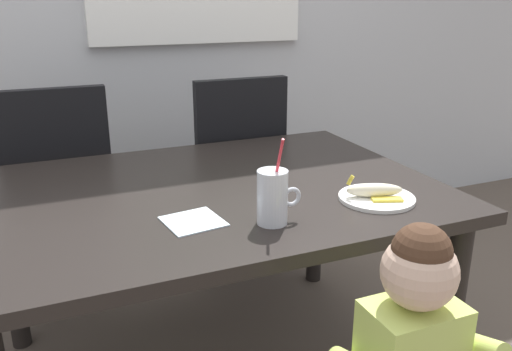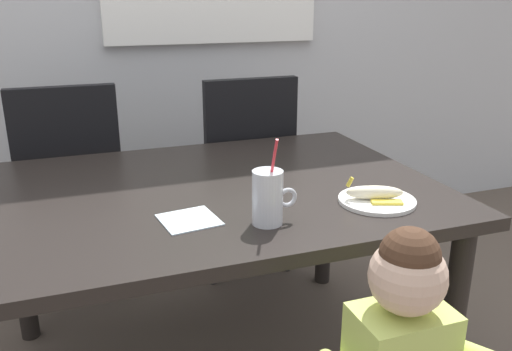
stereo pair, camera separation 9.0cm
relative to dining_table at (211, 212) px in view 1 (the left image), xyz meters
The scene contains 8 objects.
dining_table is the anchor object (origin of this frame).
dining_chair_left 0.87m from the dining_table, 119.82° to the left, with size 0.44×0.45×0.96m.
dining_chair_right 0.78m from the dining_table, 64.13° to the left, with size 0.44×0.44×0.96m.
toddler_standing 0.77m from the dining_table, 71.75° to the right, with size 0.33×0.24×0.84m.
milk_cup 0.37m from the dining_table, 77.79° to the right, with size 0.13×0.09×0.25m.
snack_plate 0.53m from the dining_table, 34.26° to the right, with size 0.23×0.23×0.01m, color white.
peeled_banana 0.53m from the dining_table, 34.88° to the right, with size 0.17×0.13×0.07m.
paper_napkin 0.28m from the dining_table, 117.97° to the right, with size 0.15×0.15×0.00m, color silver.
Camera 1 is at (-0.49, -1.53, 1.30)m, focal length 37.24 mm.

